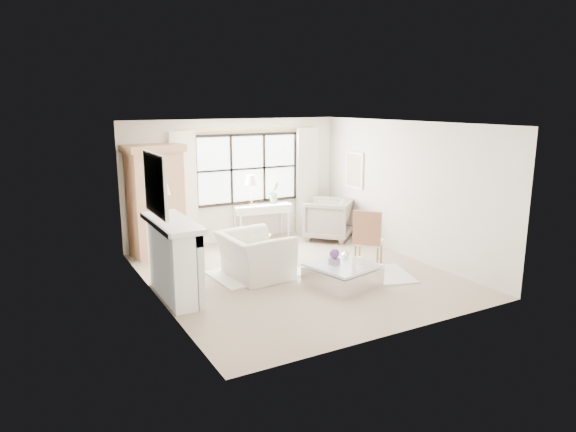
% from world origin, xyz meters
% --- Properties ---
extents(floor, '(5.50, 5.50, 0.00)m').
position_xyz_m(floor, '(0.00, 0.00, 0.00)').
color(floor, tan).
rests_on(floor, ground).
extents(ceiling, '(5.50, 5.50, 0.00)m').
position_xyz_m(ceiling, '(0.00, 0.00, 2.70)').
color(ceiling, silver).
rests_on(ceiling, ground).
extents(wall_back, '(5.00, 0.00, 5.00)m').
position_xyz_m(wall_back, '(0.00, 2.75, 1.35)').
color(wall_back, white).
rests_on(wall_back, ground).
extents(wall_front, '(5.00, 0.00, 5.00)m').
position_xyz_m(wall_front, '(0.00, -2.75, 1.35)').
color(wall_front, beige).
rests_on(wall_front, ground).
extents(wall_left, '(0.00, 5.50, 5.50)m').
position_xyz_m(wall_left, '(-2.50, 0.00, 1.35)').
color(wall_left, white).
rests_on(wall_left, ground).
extents(wall_right, '(0.00, 5.50, 5.50)m').
position_xyz_m(wall_right, '(2.50, 0.00, 1.35)').
color(wall_right, beige).
rests_on(wall_right, ground).
extents(window_pane, '(2.40, 0.02, 1.50)m').
position_xyz_m(window_pane, '(0.30, 2.73, 1.60)').
color(window_pane, silver).
rests_on(window_pane, wall_back).
extents(window_frame, '(2.50, 0.04, 1.50)m').
position_xyz_m(window_frame, '(0.30, 2.72, 1.60)').
color(window_frame, black).
rests_on(window_frame, wall_back).
extents(curtain_rod, '(3.30, 0.04, 0.04)m').
position_xyz_m(curtain_rod, '(0.30, 2.67, 2.47)').
color(curtain_rod, gold).
rests_on(curtain_rod, wall_back).
extents(curtain_left, '(0.55, 0.10, 2.47)m').
position_xyz_m(curtain_left, '(-1.20, 2.65, 1.24)').
color(curtain_left, white).
rests_on(curtain_left, ground).
extents(curtain_right, '(0.55, 0.10, 2.47)m').
position_xyz_m(curtain_right, '(1.80, 2.65, 1.24)').
color(curtain_right, beige).
rests_on(curtain_right, ground).
extents(fireplace, '(0.58, 1.66, 1.26)m').
position_xyz_m(fireplace, '(-2.27, 0.00, 0.65)').
color(fireplace, silver).
rests_on(fireplace, ground).
extents(mirror_frame, '(0.05, 1.15, 0.95)m').
position_xyz_m(mirror_frame, '(-2.47, 0.00, 1.84)').
color(mirror_frame, silver).
rests_on(mirror_frame, wall_left).
extents(mirror_glass, '(0.02, 1.00, 0.80)m').
position_xyz_m(mirror_glass, '(-2.44, 0.00, 1.84)').
color(mirror_glass, silver).
rests_on(mirror_glass, wall_left).
extents(art_frame, '(0.04, 0.62, 0.82)m').
position_xyz_m(art_frame, '(2.47, 1.70, 1.55)').
color(art_frame, white).
rests_on(art_frame, wall_right).
extents(art_canvas, '(0.01, 0.52, 0.72)m').
position_xyz_m(art_canvas, '(2.45, 1.70, 1.55)').
color(art_canvas, '#B7A98E').
rests_on(art_canvas, wall_right).
extents(mantel_lamp, '(0.22, 0.22, 0.51)m').
position_xyz_m(mantel_lamp, '(-2.22, 0.46, 1.65)').
color(mantel_lamp, black).
rests_on(mantel_lamp, fireplace).
extents(armoire, '(1.20, 0.84, 2.24)m').
position_xyz_m(armoire, '(-1.86, 2.42, 1.14)').
color(armoire, tan).
rests_on(armoire, floor).
extents(console_table, '(1.35, 0.62, 0.80)m').
position_xyz_m(console_table, '(0.54, 2.52, 0.40)').
color(console_table, white).
rests_on(console_table, floor).
extents(console_lamp, '(0.28, 0.28, 0.69)m').
position_xyz_m(console_lamp, '(0.28, 2.51, 1.36)').
color(console_lamp, gold).
rests_on(console_lamp, console_table).
extents(orchid_plant, '(0.28, 0.23, 0.49)m').
position_xyz_m(orchid_plant, '(0.87, 2.54, 1.04)').
color(orchid_plant, '#607B52').
rests_on(orchid_plant, console_table).
extents(side_table, '(0.40, 0.40, 0.51)m').
position_xyz_m(side_table, '(-0.16, 1.14, 0.33)').
color(side_table, white).
rests_on(side_table, floor).
extents(rug_left, '(1.67, 1.23, 0.03)m').
position_xyz_m(rug_left, '(-0.61, 0.40, 0.01)').
color(rug_left, white).
rests_on(rug_left, floor).
extents(rug_right, '(1.69, 1.46, 0.03)m').
position_xyz_m(rug_right, '(1.10, -0.71, 0.01)').
color(rug_right, silver).
rests_on(rug_right, floor).
extents(club_armchair, '(1.14, 1.28, 0.80)m').
position_xyz_m(club_armchair, '(-0.72, 0.24, 0.40)').
color(club_armchair, beige).
rests_on(club_armchair, floor).
extents(wingback_chair, '(1.40, 1.40, 0.92)m').
position_xyz_m(wingback_chair, '(1.86, 1.82, 0.46)').
color(wingback_chair, gray).
rests_on(wingback_chair, floor).
extents(french_chair, '(0.68, 0.68, 1.08)m').
position_xyz_m(french_chair, '(1.45, -0.20, 0.31)').
color(french_chair, '#A16743').
rests_on(french_chair, floor).
extents(coffee_table, '(1.21, 1.21, 0.38)m').
position_xyz_m(coffee_table, '(0.40, -0.86, 0.18)').
color(coffee_table, white).
rests_on(coffee_table, floor).
extents(planter_box, '(0.18, 0.18, 0.11)m').
position_xyz_m(planter_box, '(0.26, -0.81, 0.43)').
color(planter_box, gray).
rests_on(planter_box, coffee_table).
extents(planter_flowers, '(0.17, 0.17, 0.17)m').
position_xyz_m(planter_flowers, '(0.26, -0.81, 0.57)').
color(planter_flowers, '#5C3078').
rests_on(planter_flowers, planter_box).
extents(pillar_candle, '(0.09, 0.09, 0.12)m').
position_xyz_m(pillar_candle, '(0.66, -0.98, 0.44)').
color(pillar_candle, white).
rests_on(pillar_candle, coffee_table).
extents(coffee_vase, '(0.17, 0.17, 0.15)m').
position_xyz_m(coffee_vase, '(0.63, -0.61, 0.45)').
color(coffee_vase, silver).
rests_on(coffee_vase, coffee_table).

